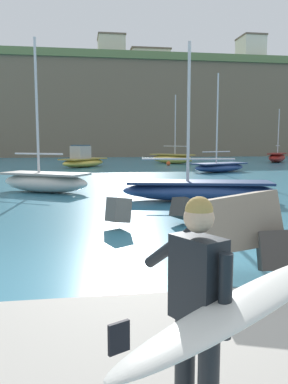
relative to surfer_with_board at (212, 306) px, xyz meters
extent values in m
plane|color=teal|center=(0.76, 4.68, -1.28)|extent=(400.00, 400.00, 0.00)
cube|color=gray|center=(1.72, 4.00, -0.27)|extent=(1.52, 1.28, 1.22)
cube|color=#3D3A38|center=(2.02, 8.52, -0.81)|extent=(0.86, 0.88, 0.78)
cube|color=#605B56|center=(0.10, 8.26, -0.75)|extent=(0.75, 0.83, 0.78)
cube|color=#3D3A38|center=(2.30, 3.33, -0.64)|extent=(0.96, 1.17, 0.89)
cylinder|color=black|center=(-0.13, 0.19, -0.59)|extent=(0.15, 0.15, 0.90)
cube|color=black|center=(-0.08, 0.08, 0.16)|extent=(0.37, 0.44, 0.60)
sphere|color=#DBB28E|center=(-0.08, 0.08, 0.59)|extent=(0.21, 0.21, 0.21)
sphere|color=tan|center=(-0.08, 0.08, 0.64)|extent=(0.19, 0.19, 0.19)
cylinder|color=black|center=(-0.21, 0.44, 0.28)|extent=(0.32, 0.51, 0.41)
cylinder|color=black|center=(0.04, -0.14, 0.12)|extent=(0.09, 0.09, 0.56)
ellipsoid|color=white|center=(0.16, -0.16, 0.06)|extent=(2.02, 1.28, 0.37)
cube|color=black|center=(-0.69, -0.60, 0.13)|extent=(0.12, 0.07, 0.16)
ellipsoid|color=#EAC64C|center=(-0.75, 35.88, -0.86)|extent=(5.10, 5.65, 0.83)
cube|color=#AF9539|center=(-0.75, 35.88, -0.49)|extent=(4.70, 5.20, 0.10)
cube|color=#B7B2A8|center=(-1.01, 35.55, 0.14)|extent=(2.02, 2.09, 1.19)
cube|color=#334C5B|center=(-1.01, 35.55, 0.80)|extent=(1.82, 1.88, 0.12)
ellipsoid|color=navy|center=(3.79, 12.88, -0.87)|extent=(6.43, 3.10, 0.81)
cube|color=navy|center=(3.79, 12.88, -0.51)|extent=(5.92, 2.85, 0.10)
cylinder|color=silver|center=(3.34, 12.99, 2.25)|extent=(0.12, 0.12, 5.45)
cylinder|color=silver|center=(3.34, 12.99, 0.43)|extent=(3.64, 0.93, 0.08)
ellipsoid|color=#EAC64C|center=(9.02, 40.68, -0.76)|extent=(4.87, 5.75, 1.04)
cube|color=#AF9539|center=(9.02, 40.68, -0.28)|extent=(4.48, 5.29, 0.10)
cylinder|color=silver|center=(9.26, 40.34, 2.98)|extent=(0.12, 0.12, 6.45)
cylinder|color=silver|center=(9.26, 40.34, 0.66)|extent=(2.02, 2.81, 0.08)
ellipsoid|color=beige|center=(-2.63, 16.77, -0.81)|extent=(4.76, 3.79, 0.93)
cube|color=#9C9991|center=(-2.63, 16.77, -0.39)|extent=(4.37, 3.49, 0.10)
cylinder|color=silver|center=(-2.92, 16.95, 2.77)|extent=(0.12, 0.12, 6.23)
cylinder|color=silver|center=(-2.92, 16.95, 0.55)|extent=(2.37, 1.48, 0.08)
ellipsoid|color=maroon|center=(22.01, 41.69, -0.75)|extent=(4.46, 5.31, 1.06)
cube|color=maroon|center=(22.01, 41.69, -0.25)|extent=(4.10, 4.88, 0.10)
cylinder|color=silver|center=(22.24, 42.02, 2.39)|extent=(0.12, 0.12, 5.21)
cylinder|color=silver|center=(22.24, 42.02, 0.69)|extent=(1.87, 2.62, 0.08)
ellipsoid|color=navy|center=(9.97, 27.84, -0.91)|extent=(5.31, 3.88, 0.73)
cube|color=navy|center=(9.97, 27.84, -0.59)|extent=(4.89, 3.57, 0.10)
cylinder|color=silver|center=(9.64, 27.68, 2.92)|extent=(0.12, 0.12, 6.94)
cylinder|color=silver|center=(9.64, 27.68, 0.35)|extent=(2.72, 1.36, 0.08)
sphere|color=#E54C1E|center=(7.83, 37.11, -1.06)|extent=(0.44, 0.44, 0.44)
cube|color=#756651|center=(23.33, 77.15, 6.40)|extent=(87.71, 32.20, 15.36)
cube|color=#667F4C|center=(23.33, 77.15, 14.68)|extent=(89.46, 32.85, 1.20)
cube|color=beige|center=(4.90, 74.50, 17.86)|extent=(4.85, 5.39, 5.16)
cube|color=#66564C|center=(4.90, 74.50, 20.59)|extent=(5.09, 5.66, 0.30)
cube|color=silver|center=(30.42, 69.80, 17.75)|extent=(4.03, 5.13, 4.94)
cube|color=#66564C|center=(30.42, 69.80, 20.37)|extent=(4.23, 5.39, 0.30)
cube|color=beige|center=(12.76, 77.65, 17.13)|extent=(7.47, 4.81, 3.70)
cube|color=#66564C|center=(12.76, 77.65, 19.14)|extent=(7.84, 5.05, 0.30)
camera|label=1|loc=(-0.85, -2.46, 1.10)|focal=37.03mm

